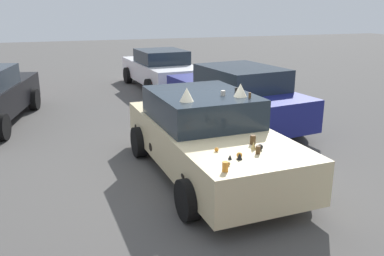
{
  "coord_description": "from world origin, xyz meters",
  "views": [
    {
      "loc": [
        -6.32,
        2.41,
        2.92
      ],
      "look_at": [
        0.0,
        0.3,
        0.9
      ],
      "focal_mm": 38.16,
      "sensor_mm": 36.0,
      "label": 1
    }
  ],
  "objects": [
    {
      "name": "art_car_decorated",
      "position": [
        0.08,
        0.0,
        0.72
      ],
      "size": [
        4.45,
        2.2,
        1.66
      ],
      "rotation": [
        0.0,
        0.0,
        3.2
      ],
      "color": "beige",
      "rests_on": "ground"
    },
    {
      "name": "parked_sedan_far_left",
      "position": [
        2.7,
        -1.72,
        0.76
      ],
      "size": [
        4.62,
        2.44,
        1.51
      ],
      "rotation": [
        0.0,
        0.0,
        0.15
      ],
      "color": "navy",
      "rests_on": "ground"
    },
    {
      "name": "ground_plane",
      "position": [
        0.0,
        0.0,
        0.0
      ],
      "size": [
        60.0,
        60.0,
        0.0
      ],
      "primitive_type": "plane",
      "color": "#514F4C"
    },
    {
      "name": "parked_sedan_behind_right",
      "position": [
        8.03,
        -1.18,
        0.69
      ],
      "size": [
        4.57,
        2.24,
        1.38
      ],
      "rotation": [
        0.0,
        0.0,
        0.09
      ],
      "color": "white",
      "rests_on": "ground"
    }
  ]
}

